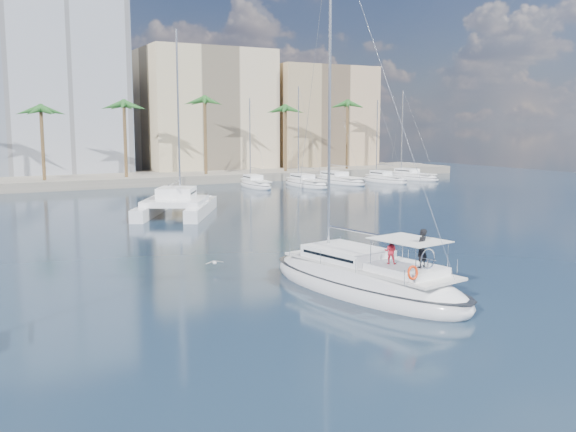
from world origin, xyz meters
TOP-DOWN VIEW (x-y plane):
  - ground at (0.00, 0.00)m, footprint 160.00×160.00m
  - quay at (0.00, 61.00)m, footprint 120.00×14.00m
  - building_beige at (22.00, 70.00)m, footprint 20.00×14.00m
  - building_tan_right at (42.00, 68.00)m, footprint 18.00×12.00m
  - palm_centre at (0.00, 57.00)m, footprint 3.60×3.60m
  - palm_right at (34.00, 57.00)m, footprint 3.60×3.60m
  - main_sloop at (1.80, -3.62)m, footprint 6.18×13.30m
  - catamaran at (2.48, 26.97)m, footprint 10.66×12.77m
  - seagull at (-2.92, 4.28)m, footprint 1.07×0.46m
  - moored_yacht_a at (20.00, 47.00)m, footprint 3.37×9.52m
  - moored_yacht_b at (26.50, 45.00)m, footprint 3.32×10.83m
  - moored_yacht_c at (33.00, 47.00)m, footprint 3.98×12.33m
  - moored_yacht_d at (39.50, 45.00)m, footprint 3.52×9.55m
  - moored_yacht_e at (46.00, 47.00)m, footprint 4.61×11.11m

SIDE VIEW (x-z plane):
  - ground at x=0.00m, z-range 0.00..0.00m
  - moored_yacht_a at x=20.00m, z-range -5.95..5.95m
  - moored_yacht_b at x=26.50m, z-range -6.86..6.86m
  - moored_yacht_c at x=33.00m, z-range -7.77..7.77m
  - moored_yacht_d at x=39.50m, z-range -5.95..5.95m
  - moored_yacht_e at x=46.00m, z-range -6.86..6.86m
  - seagull at x=-2.92m, z-range 0.35..0.55m
  - main_sloop at x=1.80m, z-range -8.93..10.05m
  - quay at x=0.00m, z-range 0.00..1.20m
  - catamaran at x=2.48m, z-range -7.24..9.51m
  - building_tan_right at x=42.00m, z-range 0.00..18.00m
  - building_beige at x=22.00m, z-range 0.00..20.00m
  - palm_centre at x=0.00m, z-range 4.13..16.43m
  - palm_right at x=34.00m, z-range 4.13..16.43m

